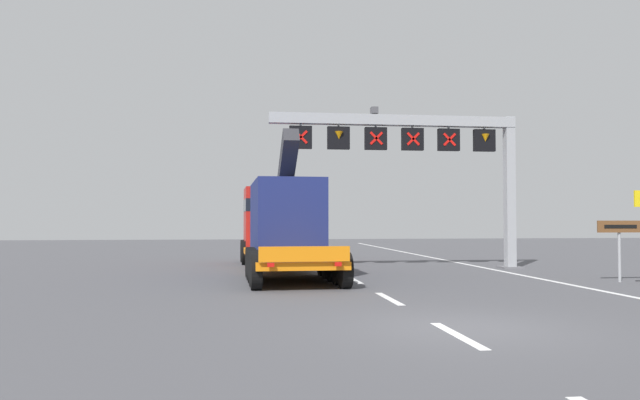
% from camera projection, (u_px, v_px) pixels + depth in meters
% --- Properties ---
extents(ground, '(112.00, 112.00, 0.00)m').
position_uv_depth(ground, '(464.00, 327.00, 11.89)').
color(ground, '#4C4C51').
extents(lane_markings, '(0.20, 44.20, 0.01)m').
position_uv_depth(lane_markings, '(332.00, 268.00, 26.52)').
color(lane_markings, silver).
rests_on(lane_markings, ground).
extents(edge_line_right, '(0.20, 63.00, 0.01)m').
position_uv_depth(edge_line_right, '(506.00, 272.00, 24.57)').
color(edge_line_right, silver).
rests_on(edge_line_right, ground).
extents(overhead_lane_gantry, '(10.90, 0.90, 6.87)m').
position_uv_depth(overhead_lane_gantry, '(423.00, 145.00, 26.22)').
color(overhead_lane_gantry, '#9EA0A5').
rests_on(overhead_lane_gantry, ground).
extents(heavy_haul_truck_orange, '(3.40, 14.13, 5.30)m').
position_uv_depth(heavy_haul_truck_orange, '(279.00, 222.00, 25.84)').
color(heavy_haul_truck_orange, orange).
rests_on(heavy_haul_truck_orange, ground).
extents(tourist_info_sign_brown, '(1.63, 0.15, 2.07)m').
position_uv_depth(tourist_info_sign_brown, '(620.00, 235.00, 20.65)').
color(tourist_info_sign_brown, '#9EA0A5').
rests_on(tourist_info_sign_brown, ground).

